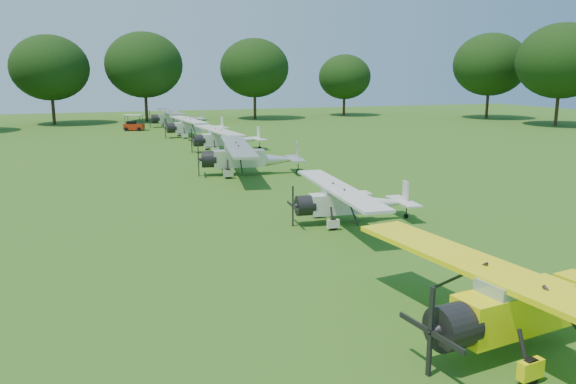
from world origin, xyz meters
The scene contains 9 objects.
ground centered at (0.00, 0.00, 0.00)m, with size 160.00×160.00×0.00m, color #245114.
tree_belt centered at (3.57, 0.16, 8.03)m, with size 137.36×130.27×14.52m.
aircraft_2 centered at (0.44, -17.51, 1.32)m, with size 7.26×11.52×2.26m.
aircraft_3 centered at (1.47, -4.51, 1.13)m, with size 6.19×9.86×1.94m.
aircraft_4 centered at (0.27, 9.68, 1.37)m, with size 7.55×11.96×2.35m.
aircraft_5 centered at (1.60, 22.22, 1.27)m, with size 6.95×11.07×2.17m.
aircraft_6 centered at (0.90, 34.66, 1.29)m, with size 7.05×11.22×2.20m.
aircraft_7 centered at (0.70, 47.29, 1.34)m, with size 7.30×11.60×2.29m.
golf_cart centered at (-4.96, 44.13, 0.67)m, with size 2.66×2.12×2.00m.
Camera 1 is at (-10.06, -28.37, 7.14)m, focal length 35.00 mm.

